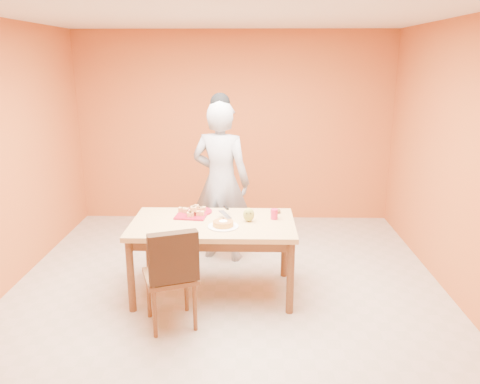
{
  "coord_description": "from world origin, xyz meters",
  "views": [
    {
      "loc": [
        0.23,
        -4.19,
        2.3
      ],
      "look_at": [
        0.13,
        0.3,
        1.02
      ],
      "focal_mm": 35.0,
      "sensor_mm": 36.0,
      "label": 1
    }
  ],
  "objects_px": {
    "dining_chair": "(170,274)",
    "egg_ornament": "(249,215)",
    "magenta_glass": "(274,214)",
    "dining_table": "(213,231)",
    "pastry_platter": "(192,215)",
    "checker_tin": "(275,211)",
    "sponge_cake": "(223,224)",
    "person": "(221,182)",
    "red_dinner_plate": "(199,211)"
  },
  "relations": [
    {
      "from": "dining_chair",
      "to": "egg_ornament",
      "type": "height_order",
      "value": "dining_chair"
    },
    {
      "from": "magenta_glass",
      "to": "dining_table",
      "type": "bearing_deg",
      "value": -170.67
    },
    {
      "from": "dining_chair",
      "to": "pastry_platter",
      "type": "relative_size",
      "value": 3.1
    },
    {
      "from": "dining_table",
      "to": "dining_chair",
      "type": "distance_m",
      "value": 0.72
    },
    {
      "from": "dining_chair",
      "to": "magenta_glass",
      "type": "height_order",
      "value": "dining_chair"
    },
    {
      "from": "dining_chair",
      "to": "dining_table",
      "type": "bearing_deg",
      "value": 41.61
    },
    {
      "from": "pastry_platter",
      "to": "egg_ornament",
      "type": "relative_size",
      "value": 2.21
    },
    {
      "from": "dining_table",
      "to": "checker_tin",
      "type": "xyz_separation_m",
      "value": [
        0.63,
        0.3,
        0.11
      ]
    },
    {
      "from": "sponge_cake",
      "to": "egg_ornament",
      "type": "xyz_separation_m",
      "value": [
        0.24,
        0.17,
        0.03
      ]
    },
    {
      "from": "pastry_platter",
      "to": "dining_chair",
      "type": "bearing_deg",
      "value": -97.53
    },
    {
      "from": "egg_ornament",
      "to": "magenta_glass",
      "type": "distance_m",
      "value": 0.27
    },
    {
      "from": "sponge_cake",
      "to": "magenta_glass",
      "type": "xyz_separation_m",
      "value": [
        0.5,
        0.24,
        0.02
      ]
    },
    {
      "from": "checker_tin",
      "to": "person",
      "type": "bearing_deg",
      "value": 135.55
    },
    {
      "from": "magenta_glass",
      "to": "dining_chair",
      "type": "bearing_deg",
      "value": -142.64
    },
    {
      "from": "dining_table",
      "to": "checker_tin",
      "type": "height_order",
      "value": "checker_tin"
    },
    {
      "from": "egg_ornament",
      "to": "red_dinner_plate",
      "type": "bearing_deg",
      "value": 163.28
    },
    {
      "from": "egg_ornament",
      "to": "checker_tin",
      "type": "relative_size",
      "value": 1.32
    },
    {
      "from": "person",
      "to": "pastry_platter",
      "type": "distance_m",
      "value": 0.77
    },
    {
      "from": "sponge_cake",
      "to": "egg_ornament",
      "type": "relative_size",
      "value": 1.42
    },
    {
      "from": "dining_table",
      "to": "dining_chair",
      "type": "relative_size",
      "value": 1.69
    },
    {
      "from": "checker_tin",
      "to": "magenta_glass",
      "type": "bearing_deg",
      "value": -96.34
    },
    {
      "from": "dining_table",
      "to": "egg_ornament",
      "type": "xyz_separation_m",
      "value": [
        0.35,
        0.02,
        0.16
      ]
    },
    {
      "from": "dining_table",
      "to": "dining_chair",
      "type": "height_order",
      "value": "dining_chair"
    },
    {
      "from": "red_dinner_plate",
      "to": "pastry_platter",
      "type": "bearing_deg",
      "value": -116.17
    },
    {
      "from": "dining_table",
      "to": "egg_ornament",
      "type": "height_order",
      "value": "egg_ornament"
    },
    {
      "from": "person",
      "to": "magenta_glass",
      "type": "distance_m",
      "value": 0.98
    },
    {
      "from": "dining_chair",
      "to": "checker_tin",
      "type": "bearing_deg",
      "value": 23.53
    },
    {
      "from": "pastry_platter",
      "to": "magenta_glass",
      "type": "relative_size",
      "value": 2.98
    },
    {
      "from": "red_dinner_plate",
      "to": "sponge_cake",
      "type": "height_order",
      "value": "sponge_cake"
    },
    {
      "from": "dining_chair",
      "to": "red_dinner_plate",
      "type": "height_order",
      "value": "dining_chair"
    },
    {
      "from": "pastry_platter",
      "to": "red_dinner_plate",
      "type": "relative_size",
      "value": 1.08
    },
    {
      "from": "dining_chair",
      "to": "egg_ornament",
      "type": "xyz_separation_m",
      "value": [
        0.69,
        0.64,
        0.34
      ]
    },
    {
      "from": "egg_ornament",
      "to": "sponge_cake",
      "type": "bearing_deg",
      "value": -134.62
    },
    {
      "from": "dining_table",
      "to": "red_dinner_plate",
      "type": "xyz_separation_m",
      "value": [
        -0.17,
        0.3,
        0.1
      ]
    },
    {
      "from": "red_dinner_plate",
      "to": "sponge_cake",
      "type": "distance_m",
      "value": 0.52
    },
    {
      "from": "person",
      "to": "sponge_cake",
      "type": "bearing_deg",
      "value": 110.81
    },
    {
      "from": "person",
      "to": "magenta_glass",
      "type": "bearing_deg",
      "value": 142.63
    },
    {
      "from": "sponge_cake",
      "to": "magenta_glass",
      "type": "height_order",
      "value": "magenta_glass"
    },
    {
      "from": "sponge_cake",
      "to": "checker_tin",
      "type": "bearing_deg",
      "value": 40.32
    },
    {
      "from": "sponge_cake",
      "to": "magenta_glass",
      "type": "relative_size",
      "value": 1.92
    },
    {
      "from": "dining_chair",
      "to": "red_dinner_plate",
      "type": "xyz_separation_m",
      "value": [
        0.16,
        0.91,
        0.28
      ]
    },
    {
      "from": "sponge_cake",
      "to": "egg_ornament",
      "type": "bearing_deg",
      "value": 34.5
    },
    {
      "from": "dining_chair",
      "to": "pastry_platter",
      "type": "xyz_separation_m",
      "value": [
        0.11,
        0.8,
        0.28
      ]
    },
    {
      "from": "red_dinner_plate",
      "to": "dining_table",
      "type": "bearing_deg",
      "value": -59.85
    },
    {
      "from": "pastry_platter",
      "to": "checker_tin",
      "type": "bearing_deg",
      "value": 7.63
    },
    {
      "from": "dining_chair",
      "to": "red_dinner_plate",
      "type": "relative_size",
      "value": 3.36
    },
    {
      "from": "dining_table",
      "to": "person",
      "type": "relative_size",
      "value": 0.86
    },
    {
      "from": "person",
      "to": "red_dinner_plate",
      "type": "distance_m",
      "value": 0.64
    },
    {
      "from": "person",
      "to": "egg_ornament",
      "type": "xyz_separation_m",
      "value": [
        0.32,
        -0.86,
        -0.1
      ]
    },
    {
      "from": "egg_ornament",
      "to": "checker_tin",
      "type": "distance_m",
      "value": 0.39
    }
  ]
}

